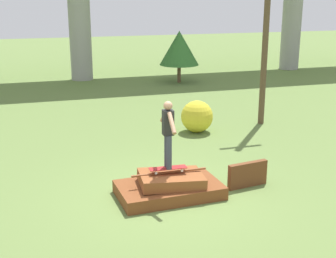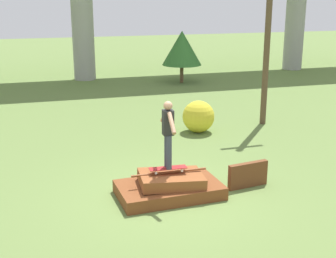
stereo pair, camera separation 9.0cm
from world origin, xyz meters
name	(u,v)px [view 1 (the left image)]	position (x,y,z in m)	size (l,w,h in m)	color
ground_plane	(169,196)	(0.00, 0.00, 0.00)	(80.00, 80.00, 0.00)	olive
scrap_pile	(170,187)	(0.01, -0.01, 0.21)	(2.30, 1.41, 0.57)	brown
scrap_plank_loose	(248,175)	(1.87, -0.03, 0.29)	(1.01, 0.28, 0.58)	brown
skateboard	(168,168)	(-0.03, -0.01, 0.65)	(0.83, 0.26, 0.09)	maroon
skater	(168,130)	(-0.03, -0.01, 1.50)	(0.23, 1.09, 1.47)	#383D4C
utility_pole	(267,18)	(4.77, 4.79, 3.51)	(1.30, 0.20, 6.77)	brown
tree_behind_left	(179,48)	(4.53, 12.93, 1.71)	(1.95, 1.95, 2.54)	brown
bush_yellow_flowering	(197,116)	(2.31, 4.46, 0.51)	(1.02, 1.02, 1.02)	gold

